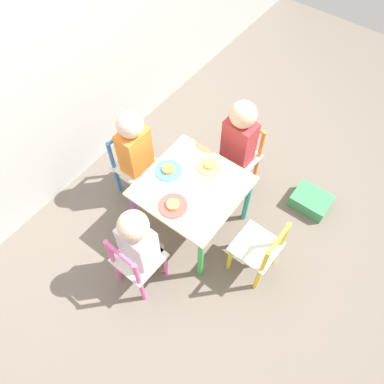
# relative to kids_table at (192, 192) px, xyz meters

# --- Properties ---
(ground_plane) EXTENTS (6.00, 6.00, 0.00)m
(ground_plane) POSITION_rel_kids_table_xyz_m (0.00, 0.00, -0.41)
(ground_plane) COLOR #6B6056
(kids_table) EXTENTS (0.59, 0.59, 0.48)m
(kids_table) POSITION_rel_kids_table_xyz_m (0.00, 0.00, 0.00)
(kids_table) COLOR beige
(kids_table) RESTS_ON ground_plane
(chair_blue) EXTENTS (0.27, 0.27, 0.53)m
(chair_blue) POSITION_rel_kids_table_xyz_m (0.01, 0.52, -0.15)
(chair_blue) COLOR silver
(chair_blue) RESTS_ON ground_plane
(chair_pink) EXTENTS (0.27, 0.27, 0.53)m
(chair_pink) POSITION_rel_kids_table_xyz_m (-0.52, 0.02, -0.15)
(chair_pink) COLOR silver
(chair_pink) RESTS_ON ground_plane
(chair_orange) EXTENTS (0.28, 0.28, 0.53)m
(chair_orange) POSITION_rel_kids_table_xyz_m (0.52, -0.03, -0.15)
(chair_orange) COLOR silver
(chair_orange) RESTS_ON ground_plane
(chair_yellow) EXTENTS (0.27, 0.27, 0.53)m
(chair_yellow) POSITION_rel_kids_table_xyz_m (-0.02, -0.52, -0.15)
(chair_yellow) COLOR silver
(chair_yellow) RESTS_ON ground_plane
(child_back) EXTENTS (0.20, 0.22, 0.78)m
(child_back) POSITION_rel_kids_table_xyz_m (0.01, 0.46, 0.06)
(child_back) COLOR #7A6B5B
(child_back) RESTS_ON ground_plane
(child_left) EXTENTS (0.22, 0.21, 0.74)m
(child_left) POSITION_rel_kids_table_xyz_m (-0.46, 0.02, 0.04)
(child_left) COLOR #7A6B5B
(child_left) RESTS_ON ground_plane
(child_right) EXTENTS (0.22, 0.21, 0.80)m
(child_right) POSITION_rel_kids_table_xyz_m (0.46, -0.03, 0.08)
(child_right) COLOR #7A6B5B
(child_right) RESTS_ON ground_plane
(plate_back) EXTENTS (0.17, 0.17, 0.03)m
(plate_back) POSITION_rel_kids_table_xyz_m (0.00, 0.18, 0.08)
(plate_back) COLOR #4C9EE0
(plate_back) RESTS_ON kids_table
(plate_left) EXTENTS (0.17, 0.17, 0.03)m
(plate_left) POSITION_rel_kids_table_xyz_m (-0.18, 0.00, 0.08)
(plate_left) COLOR #E54C47
(plate_left) RESTS_ON kids_table
(plate_right) EXTENTS (0.16, 0.16, 0.03)m
(plate_right) POSITION_rel_kids_table_xyz_m (0.18, 0.00, 0.08)
(plate_right) COLOR #EADB66
(plate_right) RESTS_ON kids_table
(storage_bin) EXTENTS (0.21, 0.26, 0.10)m
(storage_bin) POSITION_rel_kids_table_xyz_m (0.65, -0.59, -0.36)
(storage_bin) COLOR #3D8E56
(storage_bin) RESTS_ON ground_plane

